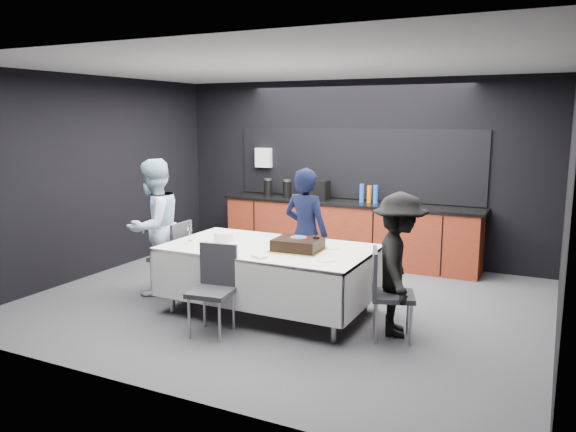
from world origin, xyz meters
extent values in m
plane|color=#46464B|center=(0.00, 0.00, 0.00)|extent=(6.00, 6.00, 0.00)
cube|color=white|center=(0.00, 0.00, 2.80)|extent=(6.00, 5.00, 0.04)
cube|color=black|center=(0.00, 2.50, 1.40)|extent=(6.00, 0.04, 2.80)
cube|color=black|center=(0.00, -2.50, 1.40)|extent=(6.00, 0.04, 2.80)
cube|color=black|center=(-3.00, 0.00, 1.40)|extent=(0.04, 5.00, 2.80)
cube|color=black|center=(3.00, 0.00, 1.40)|extent=(0.04, 5.00, 2.80)
cube|color=maroon|center=(0.00, 2.20, 0.45)|extent=(4.00, 0.60, 0.90)
cube|color=black|center=(0.00, 2.20, 0.92)|extent=(4.10, 0.64, 0.04)
cube|color=black|center=(0.00, 2.48, 1.50)|extent=(4.00, 0.03, 1.10)
cube|color=white|center=(-1.60, 2.43, 1.55)|extent=(0.28, 0.12, 0.32)
cylinder|color=black|center=(-1.40, 2.20, 1.07)|extent=(0.14, 0.14, 0.26)
cylinder|color=black|center=(-1.05, 2.20, 1.07)|extent=(0.14, 0.14, 0.26)
cube|color=black|center=(-0.50, 2.20, 1.09)|extent=(0.32, 0.24, 0.30)
cylinder|color=blue|center=(0.20, 2.25, 1.08)|extent=(0.07, 0.07, 0.28)
cylinder|color=orange|center=(0.32, 2.25, 1.07)|extent=(0.07, 0.07, 0.26)
cylinder|color=blue|center=(0.44, 2.18, 1.08)|extent=(0.07, 0.07, 0.28)
cylinder|color=white|center=(0.75, 2.20, 0.98)|extent=(0.08, 0.08, 0.09)
cylinder|color=white|center=(0.88, 2.20, 0.98)|extent=(0.08, 0.08, 0.09)
cylinder|color=white|center=(1.00, 2.20, 0.98)|extent=(0.08, 0.08, 0.09)
cylinder|color=#99999E|center=(-1.40, 2.20, 1.21)|extent=(0.12, 0.12, 0.03)
cylinder|color=#99999E|center=(-1.05, 2.20, 1.21)|extent=(0.12, 0.12, 0.03)
cylinder|color=#99999E|center=(-1.00, -0.90, 0.38)|extent=(0.06, 0.06, 0.75)
cylinder|color=#99999E|center=(-1.00, 0.10, 0.38)|extent=(0.06, 0.06, 0.75)
cylinder|color=#99999E|center=(1.00, -0.90, 0.38)|extent=(0.06, 0.06, 0.75)
cylinder|color=#99999E|center=(1.00, 0.10, 0.38)|extent=(0.06, 0.06, 0.75)
cube|color=silver|center=(0.00, -0.40, 0.76)|extent=(2.32, 1.32, 0.04)
cube|color=silver|center=(0.00, -1.05, 0.49)|extent=(2.32, 0.02, 0.55)
cube|color=silver|center=(0.00, 0.25, 0.49)|extent=(2.32, 0.02, 0.55)
cube|color=silver|center=(-1.15, -0.40, 0.49)|extent=(0.02, 1.32, 0.55)
cube|color=silver|center=(1.15, -0.40, 0.49)|extent=(0.02, 1.32, 0.55)
cube|color=gold|center=(0.39, -0.44, 0.79)|extent=(0.56, 0.47, 0.01)
cube|color=black|center=(0.39, -0.44, 0.85)|extent=(0.52, 0.42, 0.11)
cube|color=black|center=(0.39, -0.44, 0.91)|extent=(0.52, 0.42, 0.01)
cylinder|color=orange|center=(0.37, -0.38, 0.92)|extent=(0.18, 0.18, 0.00)
cylinder|color=blue|center=(0.37, -0.38, 0.92)|extent=(0.15, 0.15, 0.01)
sphere|color=black|center=(0.57, -0.32, 0.93)|extent=(0.04, 0.04, 0.04)
sphere|color=black|center=(0.59, -0.36, 0.93)|extent=(0.04, 0.04, 0.04)
sphere|color=black|center=(0.55, -0.36, 0.93)|extent=(0.04, 0.04, 0.04)
cylinder|color=white|center=(-0.61, -0.38, 0.83)|extent=(0.23, 0.23, 0.10)
cylinder|color=white|center=(-0.28, -0.70, 0.78)|extent=(0.22, 0.22, 0.01)
cylinder|color=white|center=(0.67, -0.15, 0.78)|extent=(0.19, 0.19, 0.01)
cylinder|color=white|center=(0.82, -0.68, 0.78)|extent=(0.21, 0.21, 0.01)
cylinder|color=white|center=(0.08, -0.10, 0.78)|extent=(0.22, 0.22, 0.01)
cube|color=white|center=(0.16, -0.90, 0.79)|extent=(0.19, 0.16, 0.03)
cylinder|color=white|center=(-0.96, -0.57, 0.78)|extent=(0.06, 0.06, 0.00)
cylinder|color=white|center=(-0.96, -0.57, 0.84)|extent=(0.01, 0.01, 0.12)
cylinder|color=white|center=(-0.96, -0.57, 0.95)|extent=(0.05, 0.05, 0.10)
cube|color=#2D2C31|center=(-1.49, -0.29, 0.45)|extent=(0.43, 0.43, 0.05)
cube|color=#2D2C31|center=(-1.30, -0.29, 0.70)|extent=(0.05, 0.42, 0.45)
cylinder|color=#99999E|center=(-1.67, -0.13, 0.22)|extent=(0.03, 0.03, 0.44)
cylinder|color=#99999E|center=(-1.66, -0.47, 0.22)|extent=(0.03, 0.03, 0.44)
cylinder|color=#99999E|center=(-1.33, -0.12, 0.22)|extent=(0.03, 0.03, 0.44)
cylinder|color=#99999E|center=(-1.32, -0.46, 0.22)|extent=(0.03, 0.03, 0.44)
cube|color=#2D2C31|center=(1.50, -0.54, 0.45)|extent=(0.53, 0.53, 0.05)
cube|color=#2D2C31|center=(1.32, -0.60, 0.70)|extent=(0.17, 0.41, 0.45)
cylinder|color=#99999E|center=(1.71, -0.64, 0.22)|extent=(0.03, 0.03, 0.44)
cylinder|color=#99999E|center=(1.60, -0.32, 0.22)|extent=(0.03, 0.03, 0.44)
cylinder|color=#99999E|center=(1.39, -0.75, 0.22)|extent=(0.03, 0.03, 0.44)
cylinder|color=#99999E|center=(1.28, -0.43, 0.22)|extent=(0.03, 0.03, 0.44)
cube|color=#2D2C31|center=(-0.21, -1.25, 0.45)|extent=(0.47, 0.47, 0.05)
cube|color=#2D2C31|center=(-0.24, -1.07, 0.70)|extent=(0.42, 0.10, 0.45)
cylinder|color=#99999E|center=(-0.36, -1.45, 0.22)|extent=(0.03, 0.03, 0.44)
cylinder|color=#99999E|center=(-0.02, -1.40, 0.22)|extent=(0.03, 0.03, 0.44)
cylinder|color=#99999E|center=(-0.41, -1.11, 0.22)|extent=(0.03, 0.03, 0.44)
cylinder|color=#99999E|center=(-0.07, -1.06, 0.22)|extent=(0.03, 0.03, 0.44)
imported|color=black|center=(0.15, 0.29, 0.81)|extent=(0.64, 0.47, 1.62)
imported|color=silver|center=(-1.65, -0.39, 0.86)|extent=(0.70, 0.87, 1.72)
imported|color=black|center=(1.51, -0.39, 0.74)|extent=(0.81, 1.08, 1.49)
camera|label=1|loc=(2.94, -5.87, 2.24)|focal=35.00mm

